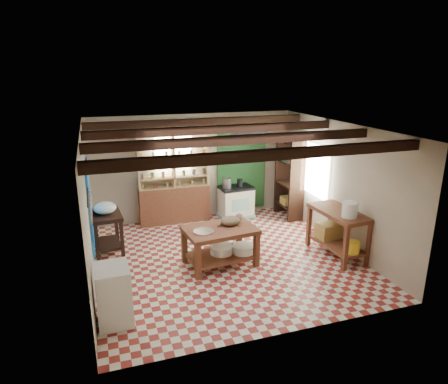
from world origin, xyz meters
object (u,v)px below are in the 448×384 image
object	(u,v)px
work_table	(220,246)
right_counter	(338,233)
cat	(231,221)
prep_table	(107,233)
stove	(236,202)
white_cabinet	(113,295)

from	to	relation	value
work_table	right_counter	distance (m)	2.39
work_table	cat	bearing A→B (deg)	11.31
work_table	prep_table	distance (m)	2.35
stove	white_cabinet	size ratio (longest dim) A/B	0.93
right_counter	prep_table	bearing A→B (deg)	156.85
work_table	white_cabinet	distance (m)	2.39
cat	stove	bearing A→B (deg)	51.61
white_cabinet	cat	distance (m)	2.67
stove	white_cabinet	world-z (taller)	white_cabinet
prep_table	right_counter	distance (m)	4.65
stove	prep_table	bearing A→B (deg)	-164.73
white_cabinet	right_counter	size ratio (longest dim) A/B	0.67
prep_table	right_counter	size ratio (longest dim) A/B	0.65
work_table	right_counter	size ratio (longest dim) A/B	1.00
work_table	prep_table	size ratio (longest dim) A/B	1.54
stove	right_counter	xyz separation A→B (m)	(1.19, -2.68, 0.07)
stove	white_cabinet	bearing A→B (deg)	-136.18
white_cabinet	stove	bearing A→B (deg)	46.73
right_counter	cat	bearing A→B (deg)	164.98
work_table	cat	world-z (taller)	cat
stove	prep_table	distance (m)	3.39
work_table	cat	distance (m)	0.53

